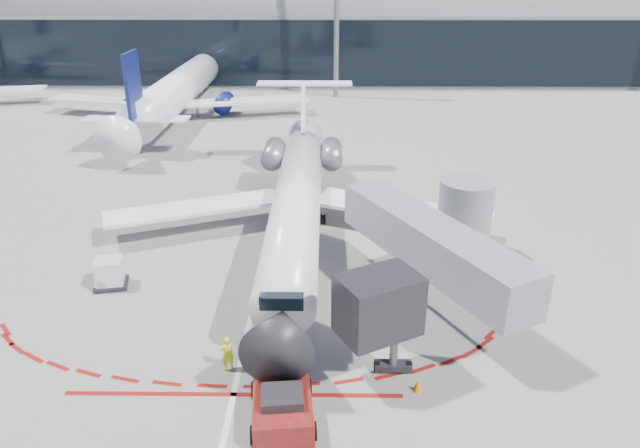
{
  "coord_description": "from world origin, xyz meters",
  "views": [
    {
      "loc": [
        3.81,
        -30.02,
        16.13
      ],
      "look_at": [
        3.46,
        -1.29,
        3.16
      ],
      "focal_mm": 32.0,
      "sensor_mm": 36.0,
      "label": 1
    }
  ],
  "objects_px": {
    "pushback_tug": "(282,404)",
    "ramp_worker": "(227,353)",
    "regional_jet": "(297,196)",
    "uld_container": "(110,273)"
  },
  "relations": [
    {
      "from": "ramp_worker",
      "to": "pushback_tug",
      "type": "bearing_deg",
      "value": 101.79
    },
    {
      "from": "pushback_tug",
      "to": "ramp_worker",
      "type": "height_order",
      "value": "ramp_worker"
    },
    {
      "from": "regional_jet",
      "to": "ramp_worker",
      "type": "relative_size",
      "value": 18.73
    },
    {
      "from": "pushback_tug",
      "to": "ramp_worker",
      "type": "relative_size",
      "value": 3.47
    },
    {
      "from": "regional_jet",
      "to": "pushback_tug",
      "type": "xyz_separation_m",
      "value": [
        0.2,
        -17.1,
        -1.97
      ]
    },
    {
      "from": "regional_jet",
      "to": "uld_container",
      "type": "xyz_separation_m",
      "value": [
        -9.99,
        -7.14,
        -1.81
      ]
    },
    {
      "from": "ramp_worker",
      "to": "regional_jet",
      "type": "bearing_deg",
      "value": -129.52
    },
    {
      "from": "pushback_tug",
      "to": "ramp_worker",
      "type": "distance_m",
      "value": 3.92
    },
    {
      "from": "uld_container",
      "to": "regional_jet",
      "type": "bearing_deg",
      "value": 23.07
    },
    {
      "from": "regional_jet",
      "to": "pushback_tug",
      "type": "bearing_deg",
      "value": -89.32
    }
  ]
}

